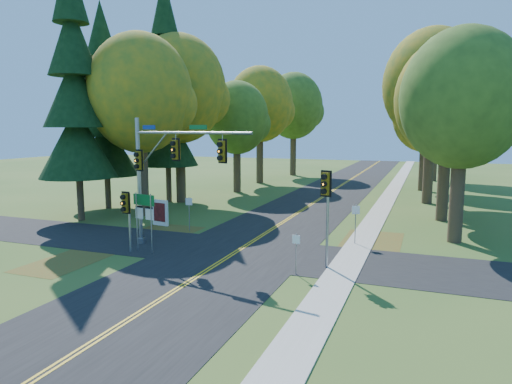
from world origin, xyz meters
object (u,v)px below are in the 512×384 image
(east_signal_pole, at_px, (326,195))
(route_sign_cluster, at_px, (144,211))
(info_kiosk, at_px, (160,213))
(traffic_mast, at_px, (163,165))

(east_signal_pole, relative_size, route_sign_cluster, 1.46)
(east_signal_pole, bearing_deg, info_kiosk, 168.91)
(route_sign_cluster, height_order, info_kiosk, route_sign_cluster)
(east_signal_pole, xyz_separation_m, route_sign_cluster, (-10.08, -0.46, -1.35))
(east_signal_pole, distance_m, route_sign_cluster, 10.18)
(east_signal_pole, relative_size, info_kiosk, 2.65)
(traffic_mast, xyz_separation_m, info_kiosk, (-3.70, 5.28, -3.89))
(traffic_mast, distance_m, east_signal_pole, 9.53)
(traffic_mast, distance_m, info_kiosk, 7.53)
(traffic_mast, height_order, info_kiosk, traffic_mast)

